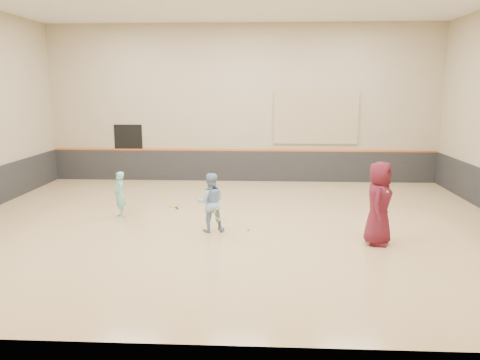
{
  "coord_description": "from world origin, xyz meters",
  "views": [
    {
      "loc": [
        0.82,
        -12.1,
        3.65
      ],
      "look_at": [
        0.18,
        0.4,
        1.15
      ],
      "focal_mm": 35.0,
      "sensor_mm": 36.0,
      "label": 1
    }
  ],
  "objects_px": {
    "girl": "(120,195)",
    "spare_racket": "(174,206)",
    "instructor": "(210,202)",
    "young_man": "(379,203)"
  },
  "relations": [
    {
      "from": "girl",
      "to": "spare_racket",
      "type": "xyz_separation_m",
      "value": [
        1.29,
        1.23,
        -0.63
      ]
    },
    {
      "from": "girl",
      "to": "spare_racket",
      "type": "distance_m",
      "value": 1.89
    },
    {
      "from": "girl",
      "to": "instructor",
      "type": "xyz_separation_m",
      "value": [
        2.72,
        -1.2,
        0.11
      ]
    },
    {
      "from": "girl",
      "to": "instructor",
      "type": "bearing_deg",
      "value": 43.61
    },
    {
      "from": "instructor",
      "to": "girl",
      "type": "bearing_deg",
      "value": -32.98
    },
    {
      "from": "girl",
      "to": "young_man",
      "type": "bearing_deg",
      "value": 51.09
    },
    {
      "from": "young_man",
      "to": "girl",
      "type": "bearing_deg",
      "value": 95.08
    },
    {
      "from": "young_man",
      "to": "instructor",
      "type": "bearing_deg",
      "value": 100.48
    },
    {
      "from": "girl",
      "to": "spare_racket",
      "type": "relative_size",
      "value": 2.01
    },
    {
      "from": "instructor",
      "to": "young_man",
      "type": "xyz_separation_m",
      "value": [
        4.04,
        -0.78,
        0.22
      ]
    }
  ]
}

